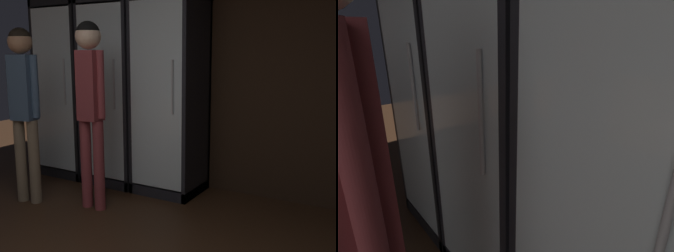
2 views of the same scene
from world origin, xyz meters
TOP-DOWN VIEW (x-y plane):
  - wall_back at (0.00, 3.03)m, footprint 6.00×0.06m
  - cooler_far_left at (-2.05, 2.74)m, footprint 0.65×0.59m
  - cooler_left at (-1.38, 2.74)m, footprint 0.65×0.59m
  - cooler_center at (-0.71, 2.74)m, footprint 0.65×0.59m
  - shopper_near at (-1.09, 1.93)m, footprint 0.31×0.22m
  - shopper_far at (-1.74, 1.75)m, footprint 0.34×0.22m

SIDE VIEW (x-z plane):
  - cooler_far_left at x=-2.05m, z-range -0.02..2.01m
  - cooler_left at x=-1.38m, z-range -0.02..2.01m
  - cooler_center at x=-0.71m, z-range -0.01..2.02m
  - shopper_far at x=-1.74m, z-range 0.21..1.87m
  - shopper_near at x=-1.09m, z-range 0.24..1.94m
  - wall_back at x=0.00m, z-range 0.00..2.80m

